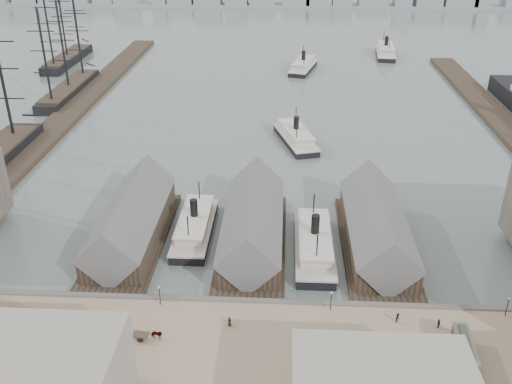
# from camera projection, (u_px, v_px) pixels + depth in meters

# --- Properties ---
(ground) EXTENTS (900.00, 900.00, 0.00)m
(ground) POSITION_uv_depth(u_px,v_px,m) (248.00, 292.00, 107.49)
(ground) COLOR #566463
(ground) RESTS_ON ground
(quay) EXTENTS (180.00, 30.00, 2.00)m
(quay) POSITION_uv_depth(u_px,v_px,m) (239.00, 365.00, 89.23)
(quay) COLOR gray
(quay) RESTS_ON ground
(seawall) EXTENTS (180.00, 1.20, 2.30)m
(seawall) POSITION_uv_depth(u_px,v_px,m) (246.00, 305.00, 102.34)
(seawall) COLOR #59544C
(seawall) RESTS_ON ground
(west_wharf) EXTENTS (10.00, 220.00, 1.60)m
(west_wharf) POSITION_uv_depth(u_px,v_px,m) (73.00, 110.00, 199.37)
(west_wharf) COLOR #2D231C
(west_wharf) RESTS_ON ground
(east_wharf) EXTENTS (10.00, 180.00, 1.60)m
(east_wharf) POSITION_uv_depth(u_px,v_px,m) (507.00, 128.00, 183.55)
(east_wharf) COLOR #2D231C
(east_wharf) RESTS_ON ground
(ferry_shed_west) EXTENTS (14.00, 42.00, 12.60)m
(ferry_shed_west) POSITION_uv_depth(u_px,v_px,m) (131.00, 223.00, 121.64)
(ferry_shed_west) COLOR #2D231C
(ferry_shed_west) RESTS_ON ground
(ferry_shed_center) EXTENTS (14.00, 42.00, 12.60)m
(ferry_shed_center) POSITION_uv_depth(u_px,v_px,m) (253.00, 226.00, 120.41)
(ferry_shed_center) COLOR #2D231C
(ferry_shed_center) RESTS_ON ground
(ferry_shed_east) EXTENTS (14.00, 42.00, 12.60)m
(ferry_shed_east) POSITION_uv_depth(u_px,v_px,m) (377.00, 229.00, 119.18)
(ferry_shed_east) COLOR #2D231C
(ferry_shed_east) RESTS_ON ground
(street_bldg_west) EXTENTS (30.00, 16.00, 12.00)m
(street_bldg_west) POSITION_uv_depth(u_px,v_px,m) (10.00, 381.00, 76.79)
(street_bldg_west) COLOR gray
(street_bldg_west) RESTS_ON quay
(lamp_post_near_w) EXTENTS (0.44, 0.44, 3.92)m
(lamp_post_near_w) POSITION_uv_depth(u_px,v_px,m) (159.00, 292.00, 99.83)
(lamp_post_near_w) COLOR black
(lamp_post_near_w) RESTS_ON quay
(lamp_post_near_e) EXTENTS (0.44, 0.44, 3.92)m
(lamp_post_near_e) POSITION_uv_depth(u_px,v_px,m) (331.00, 297.00, 98.41)
(lamp_post_near_e) COLOR black
(lamp_post_near_e) RESTS_ON quay
(lamp_post_far_e) EXTENTS (0.44, 0.44, 3.92)m
(lamp_post_far_e) POSITION_uv_depth(u_px,v_px,m) (508.00, 303.00, 96.99)
(lamp_post_far_e) COLOR black
(lamp_post_far_e) RESTS_ON quay
(far_shore) EXTENTS (500.00, 40.00, 15.72)m
(far_shore) POSITION_uv_depth(u_px,v_px,m) (276.00, 0.00, 403.28)
(far_shore) COLOR gray
(far_shore) RESTS_ON ground
(ferry_docked_west) EXTENTS (7.57, 25.25, 9.02)m
(ferry_docked_west) POSITION_uv_depth(u_px,v_px,m) (195.00, 226.00, 125.48)
(ferry_docked_west) COLOR black
(ferry_docked_west) RESTS_ON ground
(ferry_docked_east) EXTENTS (7.95, 26.50, 9.46)m
(ferry_docked_east) POSITION_uv_depth(u_px,v_px,m) (314.00, 244.00, 118.65)
(ferry_docked_east) COLOR black
(ferry_docked_east) RESTS_ON ground
(ferry_open_near) EXTENTS (14.39, 26.12, 8.94)m
(ferry_open_near) POSITION_uv_depth(u_px,v_px,m) (296.00, 136.00, 173.40)
(ferry_open_near) COLOR black
(ferry_open_near) RESTS_ON ground
(ferry_open_mid) EXTENTS (13.67, 26.72, 9.15)m
(ferry_open_mid) POSITION_uv_depth(u_px,v_px,m) (303.00, 66.00, 248.56)
(ferry_open_mid) COLOR black
(ferry_open_mid) RESTS_ON ground
(ferry_open_far) EXTENTS (10.69, 28.21, 9.85)m
(ferry_open_far) POSITION_uv_depth(u_px,v_px,m) (386.00, 51.00, 272.26)
(ferry_open_far) COLOR black
(ferry_open_far) RESTS_ON ground
(sailing_ship_mid) EXTENTS (8.47, 48.93, 34.82)m
(sailing_ship_mid) POSITION_uv_depth(u_px,v_px,m) (69.00, 89.00, 216.83)
(sailing_ship_mid) COLOR black
(sailing_ship_mid) RESTS_ON ground
(sailing_ship_far) EXTENTS (8.42, 46.77, 34.61)m
(sailing_ship_far) POSITION_uv_depth(u_px,v_px,m) (68.00, 57.00, 260.35)
(sailing_ship_far) COLOR black
(sailing_ship_far) RESTS_ON ground
(tram) EXTENTS (3.32, 9.91, 3.46)m
(tram) POSITION_uv_depth(u_px,v_px,m) (464.00, 351.00, 88.00)
(tram) COLOR black
(tram) RESTS_ON quay
(horse_cart_center) EXTENTS (5.00, 1.77, 1.69)m
(horse_cart_center) POSITION_uv_depth(u_px,v_px,m) (152.00, 335.00, 92.61)
(horse_cart_center) COLOR black
(horse_cart_center) RESTS_ON quay
(horse_cart_right) EXTENTS (4.71, 2.23, 1.47)m
(horse_cart_right) POSITION_uv_depth(u_px,v_px,m) (380.00, 372.00, 85.37)
(horse_cart_right) COLOR black
(horse_cart_right) RESTS_ON quay
(pedestrian_2) EXTENTS (1.21, 1.18, 1.66)m
(pedestrian_2) POSITION_uv_depth(u_px,v_px,m) (96.00, 320.00, 96.03)
(pedestrian_2) COLOR black
(pedestrian_2) RESTS_ON quay
(pedestrian_3) EXTENTS (0.62, 1.10, 1.76)m
(pedestrian_3) POSITION_uv_depth(u_px,v_px,m) (97.00, 360.00, 87.53)
(pedestrian_3) COLOR black
(pedestrian_3) RESTS_ON quay
(pedestrian_4) EXTENTS (0.97, 0.84, 1.68)m
(pedestrian_4) POSITION_uv_depth(u_px,v_px,m) (229.00, 322.00, 95.58)
(pedestrian_4) COLOR black
(pedestrian_4) RESTS_ON quay
(pedestrian_5) EXTENTS (0.58, 0.72, 1.77)m
(pedestrian_5) POSITION_uv_depth(u_px,v_px,m) (328.00, 345.00, 90.37)
(pedestrian_5) COLOR black
(pedestrian_5) RESTS_ON quay
(pedestrian_6) EXTENTS (1.02, 1.09, 1.78)m
(pedestrian_6) POSITION_uv_depth(u_px,v_px,m) (398.00, 318.00, 96.45)
(pedestrian_6) COLOR black
(pedestrian_6) RESTS_ON quay
(pedestrian_7) EXTENTS (1.15, 0.89, 1.57)m
(pedestrian_7) POSITION_uv_depth(u_px,v_px,m) (423.00, 376.00, 84.59)
(pedestrian_7) COLOR black
(pedestrian_7) RESTS_ON quay
(pedestrian_8) EXTENTS (0.52, 1.06, 1.74)m
(pedestrian_8) POSITION_uv_depth(u_px,v_px,m) (439.00, 323.00, 95.16)
(pedestrian_8) COLOR black
(pedestrian_8) RESTS_ON quay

